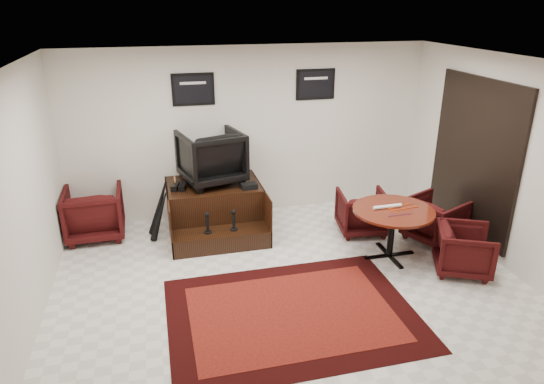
% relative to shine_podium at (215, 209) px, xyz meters
% --- Properties ---
extents(ground, '(6.00, 6.00, 0.00)m').
position_rel_shine_podium_xyz_m(ground, '(0.72, -1.90, -0.35)').
color(ground, beige).
rests_on(ground, ground).
extents(room_shell, '(6.02, 5.02, 2.81)m').
position_rel_shine_podium_xyz_m(room_shell, '(1.13, -1.78, 1.44)').
color(room_shell, silver).
rests_on(room_shell, ground).
extents(area_rug, '(2.88, 2.16, 0.01)m').
position_rel_shine_podium_xyz_m(area_rug, '(0.56, -2.49, -0.34)').
color(area_rug, black).
rests_on(area_rug, ground).
extents(shine_podium, '(1.46, 1.50, 0.75)m').
position_rel_shine_podium_xyz_m(shine_podium, '(0.00, 0.00, 0.00)').
color(shine_podium, black).
rests_on(shine_podium, ground).
extents(shine_chair, '(1.07, 1.02, 0.92)m').
position_rel_shine_podium_xyz_m(shine_chair, '(-0.00, 0.15, 0.87)').
color(shine_chair, black).
rests_on(shine_chair, shine_podium).
extents(shoes_pair, '(0.27, 0.29, 0.09)m').
position_rel_shine_podium_xyz_m(shoes_pair, '(-0.53, -0.04, 0.45)').
color(shoes_pair, black).
rests_on(shoes_pair, shine_podium).
extents(polish_kit, '(0.25, 0.19, 0.08)m').
position_rel_shine_podium_xyz_m(polish_kit, '(0.51, -0.27, 0.45)').
color(polish_kit, black).
rests_on(polish_kit, shine_podium).
extents(umbrella_black, '(0.30, 0.11, 0.80)m').
position_rel_shine_podium_xyz_m(umbrella_black, '(-0.86, -0.18, 0.05)').
color(umbrella_black, black).
rests_on(umbrella_black, ground).
extents(umbrella_hooked, '(0.34, 0.13, 0.90)m').
position_rel_shine_podium_xyz_m(umbrella_hooked, '(-0.86, 0.05, 0.10)').
color(umbrella_hooked, black).
rests_on(umbrella_hooked, ground).
extents(armchair_side, '(0.86, 0.81, 0.87)m').
position_rel_shine_podium_xyz_m(armchair_side, '(-1.83, 0.19, 0.09)').
color(armchair_side, black).
rests_on(armchair_side, ground).
extents(meeting_table, '(1.13, 1.13, 0.74)m').
position_rel_shine_podium_xyz_m(meeting_table, '(2.31, -1.50, 0.30)').
color(meeting_table, '#46180A').
rests_on(meeting_table, ground).
extents(table_chair_back, '(0.81, 0.78, 0.74)m').
position_rel_shine_podium_xyz_m(table_chair_back, '(2.24, -0.65, 0.02)').
color(table_chair_back, black).
rests_on(table_chair_back, ground).
extents(table_chair_window, '(0.93, 0.95, 0.76)m').
position_rel_shine_podium_xyz_m(table_chair_window, '(3.20, -1.18, 0.03)').
color(table_chair_window, black).
rests_on(table_chair_window, ground).
extents(table_chair_corner, '(0.88, 0.90, 0.71)m').
position_rel_shine_podium_xyz_m(table_chair_corner, '(3.07, -2.11, 0.01)').
color(table_chair_corner, black).
rests_on(table_chair_corner, ground).
extents(paper_roll, '(0.42, 0.06, 0.05)m').
position_rel_shine_podium_xyz_m(paper_roll, '(2.24, -1.44, 0.42)').
color(paper_roll, white).
rests_on(paper_roll, meeting_table).
extents(table_clutter, '(0.57, 0.36, 0.01)m').
position_rel_shine_podium_xyz_m(table_clutter, '(2.42, -1.53, 0.40)').
color(table_clutter, '#E7490C').
rests_on(table_clutter, meeting_table).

